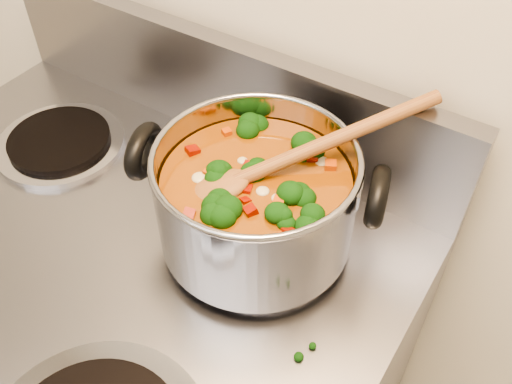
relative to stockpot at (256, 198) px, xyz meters
The scene contains 3 objects.
stockpot is the anchor object (origin of this frame).
wooden_spoon 0.05m from the stockpot, 50.02° to the left, with size 0.21×0.26×0.09m.
cooktop_crumbs 0.15m from the stockpot, 40.58° to the left, with size 0.13×0.20×0.01m.
Camera 1 is at (0.44, 0.93, 1.47)m, focal length 40.00 mm.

